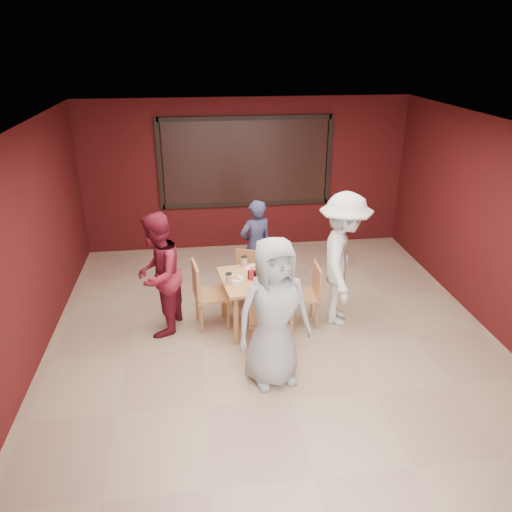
{
  "coord_description": "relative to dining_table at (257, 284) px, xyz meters",
  "views": [
    {
      "loc": [
        -0.97,
        -5.54,
        3.74
      ],
      "look_at": [
        -0.19,
        0.5,
        1.07
      ],
      "focal_mm": 35.0,
      "sensor_mm": 36.0,
      "label": 1
    }
  ],
  "objects": [
    {
      "name": "chair_right",
      "position": [
        0.72,
        -0.03,
        -0.16
      ],
      "size": [
        0.44,
        0.44,
        0.89
      ],
      "color": "#A87241",
      "rests_on": "floor"
    },
    {
      "name": "chair_front",
      "position": [
        0.05,
        -0.68,
        -0.17
      ],
      "size": [
        0.53,
        0.53,
        0.86
      ],
      "color": "#A87241",
      "rests_on": "floor"
    },
    {
      "name": "chair_back",
      "position": [
        -0.06,
        0.74,
        -0.2
      ],
      "size": [
        0.5,
        0.5,
        0.81
      ],
      "color": "#A87241",
      "rests_on": "floor"
    },
    {
      "name": "chair_left",
      "position": [
        -0.7,
        0.08,
        -0.11
      ],
      "size": [
        0.53,
        0.53,
        0.96
      ],
      "color": "#A87241",
      "rests_on": "floor"
    },
    {
      "name": "diner_back",
      "position": [
        0.13,
        1.13,
        0.09
      ],
      "size": [
        0.64,
        0.52,
        1.5
      ],
      "primitive_type": "imported",
      "rotation": [
        0.0,
        0.0,
        3.49
      ],
      "color": "#2D2F50",
      "rests_on": "floor"
    },
    {
      "name": "window_blinds",
      "position": [
        0.18,
        2.95,
        0.99
      ],
      "size": [
        3.0,
        0.02,
        1.5
      ],
      "primitive_type": "cube",
      "color": "black"
    },
    {
      "name": "dining_table",
      "position": [
        0.0,
        0.0,
        0.0
      ],
      "size": [
        1.06,
        1.06,
        0.9
      ],
      "color": "tan",
      "rests_on": "floor"
    },
    {
      "name": "floor",
      "position": [
        0.18,
        -0.5,
        -0.66
      ],
      "size": [
        7.0,
        7.0,
        0.0
      ],
      "primitive_type": "plane",
      "color": "tan",
      "rests_on": "ground"
    },
    {
      "name": "diner_front",
      "position": [
        0.03,
        -1.22,
        0.24
      ],
      "size": [
        0.99,
        0.75,
        1.81
      ],
      "primitive_type": "imported",
      "rotation": [
        0.0,
        0.0,
        0.22
      ],
      "color": "#9B9B9B",
      "rests_on": "floor"
    },
    {
      "name": "diner_left",
      "position": [
        -1.32,
        0.04,
        0.19
      ],
      "size": [
        0.83,
        0.96,
        1.71
      ],
      "primitive_type": "imported",
      "rotation": [
        0.0,
        0.0,
        -1.82
      ],
      "color": "maroon",
      "rests_on": "floor"
    },
    {
      "name": "diner_right",
      "position": [
        1.19,
        -0.0,
        0.29
      ],
      "size": [
        1.03,
        1.38,
        1.9
      ],
      "primitive_type": "imported",
      "rotation": [
        0.0,
        0.0,
        1.28
      ],
      "color": "silver",
      "rests_on": "floor"
    }
  ]
}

